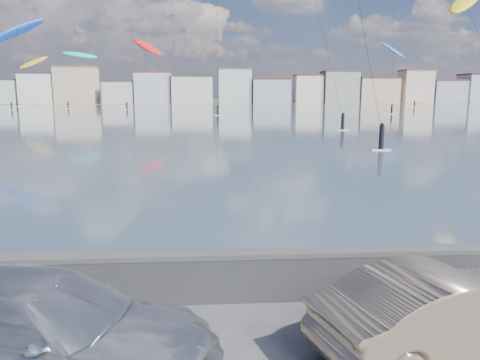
# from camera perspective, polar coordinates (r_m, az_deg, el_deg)

# --- Properties ---
(bay_water) EXTENTS (500.00, 177.00, 0.00)m
(bay_water) POSITION_cam_1_polar(r_m,az_deg,el_deg) (97.61, -4.05, 8.10)
(bay_water) COLOR #2F4054
(bay_water) RESTS_ON ground
(far_shore_strip) EXTENTS (500.00, 60.00, 0.00)m
(far_shore_strip) POSITION_cam_1_polar(r_m,az_deg,el_deg) (206.06, -3.96, 9.36)
(far_shore_strip) COLOR #4C473D
(far_shore_strip) RESTS_ON ground
(seawall) EXTENTS (400.00, 0.36, 1.08)m
(seawall) POSITION_cam_1_polar(r_m,az_deg,el_deg) (9.40, -5.67, -11.29)
(seawall) COLOR #28282B
(seawall) RESTS_ON ground
(far_buildings) EXTENTS (240.79, 13.26, 14.60)m
(far_buildings) POSITION_cam_1_polar(r_m,az_deg,el_deg) (192.04, -3.59, 11.08)
(far_buildings) COLOR #9EA8B7
(far_buildings) RESTS_ON ground
(car_silver) EXTENTS (5.59, 3.47, 1.51)m
(car_silver) POSITION_cam_1_polar(r_m,az_deg,el_deg) (7.54, -22.92, -16.39)
(car_silver) COLOR silver
(car_silver) RESTS_ON ground
(car_champagne) EXTENTS (4.53, 2.70, 1.41)m
(car_champagne) POSITION_cam_1_polar(r_m,az_deg,el_deg) (8.26, 23.63, -14.42)
(car_champagne) COLOR tan
(car_champagne) RESTS_ON ground
(kitesurfer_3) EXTENTS (9.92, 18.76, 19.84)m
(kitesurfer_3) POSITION_cam_1_polar(r_m,az_deg,el_deg) (135.23, -11.24, 15.56)
(kitesurfer_3) COLOR red
(kitesurfer_3) RESTS_ON ground
(kitesurfer_5) EXTENTS (9.70, 12.85, 17.33)m
(kitesurfer_5) POSITION_cam_1_polar(r_m,az_deg,el_deg) (89.19, -25.72, 15.90)
(kitesurfer_5) COLOR blue
(kitesurfer_5) RESTS_ON ground
(kitesurfer_6) EXTENTS (8.91, 17.44, 20.77)m
(kitesurfer_6) POSITION_cam_1_polar(r_m,az_deg,el_deg) (159.43, 18.19, 14.76)
(kitesurfer_6) COLOR blue
(kitesurfer_6) RESTS_ON ground
(kitesurfer_11) EXTENTS (9.31, 12.83, 16.92)m
(kitesurfer_11) POSITION_cam_1_polar(r_m,az_deg,el_deg) (169.36, -23.86, 12.94)
(kitesurfer_11) COLOR #BF8C19
(kitesurfer_11) RESTS_ON ground
(kitesurfer_14) EXTENTS (7.78, 16.19, 16.81)m
(kitesurfer_14) POSITION_cam_1_polar(r_m,az_deg,el_deg) (63.87, 25.75, 18.81)
(kitesurfer_14) COLOR yellow
(kitesurfer_14) RESTS_ON ground
(kitesurfer_15) EXTENTS (11.42, 14.91, 16.82)m
(kitesurfer_15) POSITION_cam_1_polar(r_m,az_deg,el_deg) (146.94, -18.98, 14.16)
(kitesurfer_15) COLOR #19BFBF
(kitesurfer_15) RESTS_ON ground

